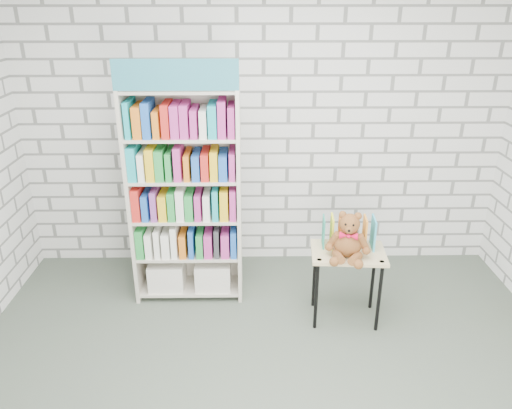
{
  "coord_description": "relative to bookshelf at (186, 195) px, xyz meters",
  "views": [
    {
      "loc": [
        -0.13,
        -2.53,
        2.52
      ],
      "look_at": [
        -0.08,
        0.95,
        1.03
      ],
      "focal_mm": 35.0,
      "sensor_mm": 36.0,
      "label": 1
    }
  ],
  "objects": [
    {
      "name": "ground",
      "position": [
        0.67,
        -1.36,
        -0.95
      ],
      "size": [
        4.5,
        4.5,
        0.0
      ],
      "primitive_type": "plane",
      "color": "#455043",
      "rests_on": "ground"
    },
    {
      "name": "room_shell",
      "position": [
        0.67,
        -1.36,
        0.84
      ],
      "size": [
        4.52,
        4.02,
        2.81
      ],
      "color": "silver",
      "rests_on": "ground"
    },
    {
      "name": "bookshelf",
      "position": [
        0.0,
        0.0,
        0.0
      ],
      "size": [
        0.93,
        0.36,
        2.08
      ],
      "color": "beige",
      "rests_on": "ground"
    },
    {
      "name": "display_table",
      "position": [
        1.32,
        -0.41,
        -0.41
      ],
      "size": [
        0.61,
        0.45,
        0.63
      ],
      "color": "tan",
      "rests_on": "ground"
    },
    {
      "name": "table_books",
      "position": [
        1.32,
        -0.31,
        -0.2
      ],
      "size": [
        0.42,
        0.21,
        0.24
      ],
      "color": "#219278",
      "rests_on": "display_table"
    },
    {
      "name": "teddy_bear",
      "position": [
        1.29,
        -0.5,
        -0.17
      ],
      "size": [
        0.34,
        0.33,
        0.37
      ],
      "color": "brown",
      "rests_on": "display_table"
    }
  ]
}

